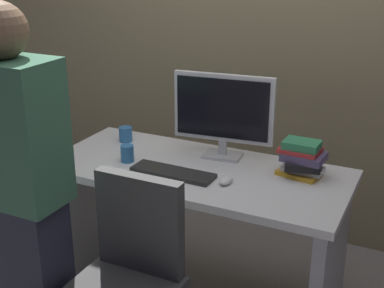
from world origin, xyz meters
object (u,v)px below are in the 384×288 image
Objects in this scene: person_at_desk at (20,201)px; monitor at (223,112)px; cup_near_keyboard at (127,153)px; cup_by_monitor at (126,134)px; desk at (196,207)px; book_stack at (302,158)px; keyboard at (173,172)px; mouse at (226,180)px.

person_at_desk is 3.03× the size of monitor.
person_at_desk is 0.75m from cup_near_keyboard.
cup_near_keyboard is at bearing -55.84° from cup_by_monitor.
book_stack is at bearing 15.92° from desk.
cup_by_monitor is (-0.54, 0.18, 0.27)m from desk.
mouse is (0.28, 0.02, 0.01)m from keyboard.
keyboard is at bearing 64.42° from person_at_desk.
desk is 17.12× the size of cup_near_keyboard.
desk is 2.88× the size of monitor.
monitor reaches higher than cup_by_monitor.
cup_near_keyboard is 1.06× the size of cup_by_monitor.
monitor is 0.42m from mouse.
cup_near_keyboard is 0.90m from book_stack.
keyboard is 1.85× the size of book_stack.
keyboard is at bearing -155.36° from book_stack.
person_at_desk reaches higher than desk.
cup_near_keyboard reaches higher than cup_by_monitor.
person_at_desk is 19.12× the size of cup_by_monitor.
mouse reaches higher than desk.
mouse is 0.80m from cup_by_monitor.
keyboard is 5.02× the size of cup_by_monitor.
keyboard is (-0.13, -0.32, -0.25)m from monitor.
keyboard is 0.28m from mouse.
monitor is (0.47, 1.02, 0.16)m from person_at_desk.
person_at_desk is at bearing -114.63° from keyboard.
cup_near_keyboard is (-0.30, 0.04, 0.04)m from keyboard.
cup_by_monitor reaches higher than desk.
desk is 0.97m from person_at_desk.
keyboard is at bearing -120.73° from desk.
book_stack is (1.05, -0.04, 0.05)m from cup_by_monitor.
person_at_desk reaches higher than monitor.
monitor is 6.30× the size of cup_by_monitor.
desk is 0.52m from monitor.
book_stack is (0.58, 0.27, 0.08)m from keyboard.
person_at_desk is 1.14m from monitor.
person_at_desk is at bearing -82.37° from cup_by_monitor.
cup_near_keyboard is at bearing -165.77° from book_stack.
person_at_desk is at bearing -114.57° from monitor.
monitor is 5.40× the size of mouse.
desk is at bearing 11.85° from cup_near_keyboard.
keyboard is 0.30m from cup_near_keyboard.
book_stack is (0.45, -0.06, -0.17)m from monitor.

